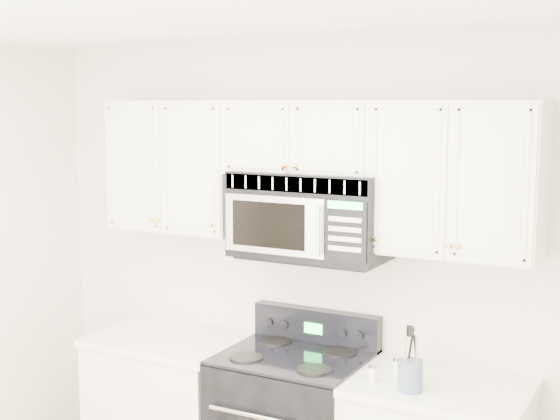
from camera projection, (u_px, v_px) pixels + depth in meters
The scene contains 7 objects.
room at pixel (110, 369), 2.82m from camera, with size 3.51×3.51×2.61m.
base_cabinet_left at pixel (171, 417), 4.57m from camera, with size 0.86×0.65×0.92m.
upper_cabinets at pixel (306, 165), 4.12m from camera, with size 2.44×0.37×0.75m.
microwave at pixel (311, 215), 4.09m from camera, with size 0.82×0.46×0.45m.
utensil_crock at pixel (410, 375), 3.64m from camera, with size 0.12×0.12×0.31m.
shaker_salt at pixel (397, 367), 3.82m from camera, with size 0.04×0.04×0.10m.
shaker_pepper at pixel (372, 373), 3.75m from camera, with size 0.04×0.04×0.09m.
Camera 1 is at (1.83, -2.10, 2.26)m, focal length 50.00 mm.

